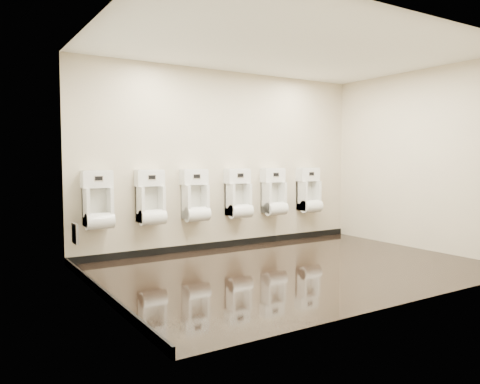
% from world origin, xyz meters
% --- Properties ---
extents(ground, '(5.00, 3.50, 0.00)m').
position_xyz_m(ground, '(0.00, 0.00, 0.00)').
color(ground, black).
rests_on(ground, ground).
extents(ceiling, '(5.00, 3.50, 0.00)m').
position_xyz_m(ceiling, '(0.00, 0.00, 2.80)').
color(ceiling, white).
extents(back_wall, '(5.00, 0.02, 2.80)m').
position_xyz_m(back_wall, '(0.00, 1.75, 1.40)').
color(back_wall, beige).
rests_on(back_wall, ground).
extents(front_wall, '(5.00, 0.02, 2.80)m').
position_xyz_m(front_wall, '(0.00, -1.75, 1.40)').
color(front_wall, beige).
rests_on(front_wall, ground).
extents(left_wall, '(0.02, 3.50, 2.80)m').
position_xyz_m(left_wall, '(-2.50, 0.00, 1.40)').
color(left_wall, beige).
rests_on(left_wall, ground).
extents(right_wall, '(0.02, 3.50, 2.80)m').
position_xyz_m(right_wall, '(2.50, 0.00, 1.40)').
color(right_wall, beige).
rests_on(right_wall, ground).
extents(tile_overlay_left, '(0.01, 3.50, 2.80)m').
position_xyz_m(tile_overlay_left, '(-2.50, 0.00, 1.40)').
color(tile_overlay_left, silver).
rests_on(tile_overlay_left, ground).
extents(skirting_back, '(5.00, 0.02, 0.10)m').
position_xyz_m(skirting_back, '(0.00, 1.74, 0.05)').
color(skirting_back, black).
rests_on(skirting_back, ground).
extents(skirting_left, '(0.02, 3.50, 0.10)m').
position_xyz_m(skirting_left, '(-2.49, 0.00, 0.05)').
color(skirting_left, black).
rests_on(skirting_left, ground).
extents(access_panel, '(0.04, 0.25, 0.25)m').
position_xyz_m(access_panel, '(-2.48, 1.20, 0.50)').
color(access_panel, '#9E9EA3').
rests_on(access_panel, left_wall).
extents(urinal_0, '(0.41, 0.31, 0.77)m').
position_xyz_m(urinal_0, '(-2.08, 1.61, 0.81)').
color(urinal_0, white).
rests_on(urinal_0, back_wall).
extents(urinal_1, '(0.41, 0.31, 0.77)m').
position_xyz_m(urinal_1, '(-1.33, 1.61, 0.81)').
color(urinal_1, white).
rests_on(urinal_1, back_wall).
extents(urinal_2, '(0.41, 0.31, 0.77)m').
position_xyz_m(urinal_2, '(-0.63, 1.61, 0.81)').
color(urinal_2, white).
rests_on(urinal_2, back_wall).
extents(urinal_3, '(0.41, 0.31, 0.77)m').
position_xyz_m(urinal_3, '(0.14, 1.61, 0.81)').
color(urinal_3, white).
rests_on(urinal_3, back_wall).
extents(urinal_4, '(0.41, 0.31, 0.77)m').
position_xyz_m(urinal_4, '(0.84, 1.61, 0.81)').
color(urinal_4, white).
rests_on(urinal_4, back_wall).
extents(urinal_5, '(0.41, 0.31, 0.77)m').
position_xyz_m(urinal_5, '(1.61, 1.61, 0.81)').
color(urinal_5, white).
rests_on(urinal_5, back_wall).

